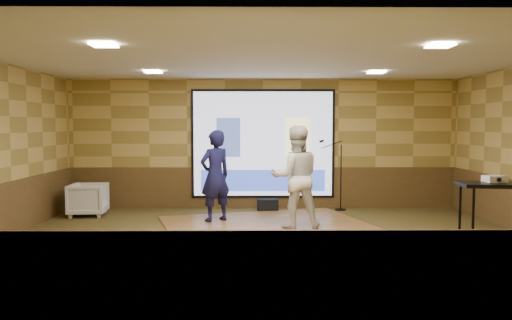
{
  "coord_description": "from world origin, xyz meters",
  "views": [
    {
      "loc": [
        -0.29,
        -8.09,
        1.93
      ],
      "look_at": [
        -0.19,
        0.94,
        1.3
      ],
      "focal_mm": 35.0,
      "sensor_mm": 36.0,
      "label": 1
    }
  ],
  "objects_px": {
    "player_right": "(296,177)",
    "av_table": "(497,204)",
    "player_left": "(215,176)",
    "banquet_chair": "(88,199)",
    "projector_screen": "(263,145)",
    "projector": "(495,179)",
    "duffel_bag": "(268,205)",
    "mic_stand": "(338,188)",
    "dance_floor": "(267,225)"
  },
  "relations": [
    {
      "from": "av_table",
      "to": "duffel_bag",
      "type": "distance_m",
      "value": 5.15
    },
    {
      "from": "av_table",
      "to": "player_right",
      "type": "bearing_deg",
      "value": 143.36
    },
    {
      "from": "dance_floor",
      "to": "mic_stand",
      "type": "height_order",
      "value": "mic_stand"
    },
    {
      "from": "projector",
      "to": "duffel_bag",
      "type": "bearing_deg",
      "value": 123.57
    },
    {
      "from": "mic_stand",
      "to": "duffel_bag",
      "type": "xyz_separation_m",
      "value": [
        -1.61,
        -0.13,
        -0.36
      ]
    },
    {
      "from": "duffel_bag",
      "to": "banquet_chair",
      "type": "bearing_deg",
      "value": -172.14
    },
    {
      "from": "player_right",
      "to": "duffel_bag",
      "type": "xyz_separation_m",
      "value": [
        -0.45,
        1.96,
        -0.84
      ]
    },
    {
      "from": "player_left",
      "to": "banquet_chair",
      "type": "distance_m",
      "value": 2.92
    },
    {
      "from": "projector",
      "to": "mic_stand",
      "type": "bearing_deg",
      "value": 105.65
    },
    {
      "from": "player_right",
      "to": "projector",
      "type": "relative_size",
      "value": 6.67
    },
    {
      "from": "player_left",
      "to": "av_table",
      "type": "relative_size",
      "value": 1.64
    },
    {
      "from": "projector_screen",
      "to": "dance_floor",
      "type": "bearing_deg",
      "value": -89.16
    },
    {
      "from": "player_left",
      "to": "banquet_chair",
      "type": "xyz_separation_m",
      "value": [
        -2.76,
        0.74,
        -0.58
      ]
    },
    {
      "from": "av_table",
      "to": "duffel_bag",
      "type": "relative_size",
      "value": 2.52
    },
    {
      "from": "dance_floor",
      "to": "player_right",
      "type": "relative_size",
      "value": 2.01
    },
    {
      "from": "dance_floor",
      "to": "player_right",
      "type": "height_order",
      "value": "player_right"
    },
    {
      "from": "player_left",
      "to": "duffel_bag",
      "type": "height_order",
      "value": "player_left"
    },
    {
      "from": "player_left",
      "to": "duffel_bag",
      "type": "relative_size",
      "value": 4.13
    },
    {
      "from": "projector_screen",
      "to": "duffel_bag",
      "type": "height_order",
      "value": "projector_screen"
    },
    {
      "from": "av_table",
      "to": "projector",
      "type": "height_order",
      "value": "projector"
    },
    {
      "from": "player_right",
      "to": "duffel_bag",
      "type": "bearing_deg",
      "value": -81.99
    },
    {
      "from": "dance_floor",
      "to": "av_table",
      "type": "height_order",
      "value": "av_table"
    },
    {
      "from": "av_table",
      "to": "mic_stand",
      "type": "distance_m",
      "value": 4.43
    },
    {
      "from": "projector_screen",
      "to": "dance_floor",
      "type": "height_order",
      "value": "projector_screen"
    },
    {
      "from": "projector",
      "to": "banquet_chair",
      "type": "relative_size",
      "value": 0.37
    },
    {
      "from": "player_right",
      "to": "banquet_chair",
      "type": "relative_size",
      "value": 2.47
    },
    {
      "from": "player_right",
      "to": "projector",
      "type": "height_order",
      "value": "player_right"
    },
    {
      "from": "av_table",
      "to": "dance_floor",
      "type": "bearing_deg",
      "value": 144.04
    },
    {
      "from": "player_left",
      "to": "player_right",
      "type": "distance_m",
      "value": 1.68
    },
    {
      "from": "av_table",
      "to": "mic_stand",
      "type": "bearing_deg",
      "value": 110.86
    },
    {
      "from": "projector",
      "to": "mic_stand",
      "type": "distance_m",
      "value": 4.38
    },
    {
      "from": "player_left",
      "to": "av_table",
      "type": "height_order",
      "value": "player_left"
    },
    {
      "from": "player_right",
      "to": "mic_stand",
      "type": "xyz_separation_m",
      "value": [
        1.16,
        2.09,
        -0.48
      ]
    },
    {
      "from": "banquet_chair",
      "to": "dance_floor",
      "type": "bearing_deg",
      "value": -111.24
    },
    {
      "from": "projector",
      "to": "banquet_chair",
      "type": "xyz_separation_m",
      "value": [
        -7.03,
        3.37,
        -0.8
      ]
    },
    {
      "from": "mic_stand",
      "to": "projector_screen",
      "type": "bearing_deg",
      "value": 179.83
    },
    {
      "from": "banquet_chair",
      "to": "mic_stand",
      "type": "bearing_deg",
      "value": -88.04
    },
    {
      "from": "player_left",
      "to": "av_table",
      "type": "xyz_separation_m",
      "value": [
        4.27,
        -2.72,
        -0.13
      ]
    },
    {
      "from": "projector",
      "to": "duffel_bag",
      "type": "xyz_separation_m",
      "value": [
        -3.18,
        3.9,
        -1.01
      ]
    },
    {
      "from": "player_right",
      "to": "duffel_bag",
      "type": "relative_size",
      "value": 4.33
    },
    {
      "from": "player_left",
      "to": "player_right",
      "type": "relative_size",
      "value": 0.95
    },
    {
      "from": "player_right",
      "to": "projector",
      "type": "bearing_deg",
      "value": 139.72
    },
    {
      "from": "dance_floor",
      "to": "mic_stand",
      "type": "distance_m",
      "value": 2.48
    },
    {
      "from": "player_right",
      "to": "av_table",
      "type": "distance_m",
      "value": 3.41
    },
    {
      "from": "projector_screen",
      "to": "projector",
      "type": "xyz_separation_m",
      "value": [
        3.28,
        -4.32,
        -0.33
      ]
    },
    {
      "from": "projector_screen",
      "to": "banquet_chair",
      "type": "relative_size",
      "value": 4.32
    },
    {
      "from": "player_right",
      "to": "banquet_chair",
      "type": "height_order",
      "value": "player_right"
    },
    {
      "from": "projector_screen",
      "to": "av_table",
      "type": "relative_size",
      "value": 3.01
    },
    {
      "from": "player_left",
      "to": "dance_floor",
      "type": "bearing_deg",
      "value": 125.01
    },
    {
      "from": "projector_screen",
      "to": "mic_stand",
      "type": "relative_size",
      "value": 2.06
    }
  ]
}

